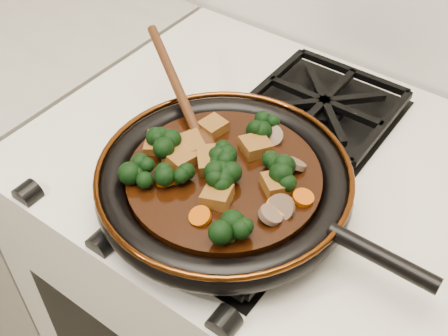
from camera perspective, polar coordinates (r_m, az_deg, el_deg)
The scene contains 33 objects.
stove at distance 1.23m, azimuth 4.07°, elevation -14.38°, with size 0.76×0.60×0.90m, color silver.
burner_grate_front at distance 0.78m, azimuth 0.13°, elevation -4.10°, with size 0.23×0.23×0.03m, color black, non-canonical shape.
burner_grate_back at distance 0.96m, azimuth 10.09°, elevation 6.23°, with size 0.23×0.23×0.03m, color black, non-canonical shape.
skillet at distance 0.77m, azimuth 0.12°, elevation -1.44°, with size 0.48×0.36×0.05m.
braising_sauce at distance 0.77m, azimuth 0.00°, elevation -1.11°, with size 0.27×0.27×0.02m, color black.
tofu_cube_0 at distance 0.79m, azimuth -3.64°, elevation 2.15°, with size 0.04×0.04×0.02m, color brown.
tofu_cube_1 at distance 0.72m, azimuth -0.69°, elevation -2.90°, with size 0.04×0.04×0.02m, color brown.
tofu_cube_2 at distance 0.80m, azimuth -6.59°, elevation 2.44°, with size 0.04×0.04×0.02m, color brown.
tofu_cube_3 at distance 0.77m, azimuth -1.02°, elevation 0.74°, with size 0.04×0.04×0.02m, color brown.
tofu_cube_4 at distance 0.74m, azimuth 5.39°, elevation -1.66°, with size 0.04×0.04×0.02m, color brown.
tofu_cube_5 at distance 0.82m, azimuth -1.09°, elevation 4.19°, with size 0.03×0.03×0.02m, color brown.
tofu_cube_6 at distance 0.77m, azimuth -4.42°, elevation 0.94°, with size 0.04×0.04×0.02m, color brown.
tofu_cube_7 at distance 0.79m, azimuth 3.21°, elevation 2.19°, with size 0.04×0.04×0.02m, color brown.
broccoli_floret_0 at distance 0.75m, azimuth -4.98°, elevation -0.98°, with size 0.06×0.06×0.05m, color black, non-canonical shape.
broccoli_floret_1 at distance 0.75m, azimuth 5.10°, elevation -0.36°, with size 0.06×0.06×0.05m, color black, non-canonical shape.
broccoli_floret_2 at distance 0.68m, azimuth 0.69°, elevation -6.65°, with size 0.06×0.06×0.05m, color black, non-canonical shape.
broccoli_floret_3 at distance 0.73m, azimuth -1.15°, elevation -1.78°, with size 0.06×0.06×0.06m, color black, non-canonical shape.
broccoli_floret_4 at distance 0.82m, azimuth 3.92°, elevation 4.04°, with size 0.06×0.06×0.05m, color black, non-canonical shape.
broccoli_floret_5 at distance 0.74m, azimuth 0.46°, elevation -0.55°, with size 0.06×0.06×0.06m, color black, non-canonical shape.
broccoli_floret_6 at distance 0.79m, azimuth -6.14°, elevation 2.33°, with size 0.06×0.06×0.06m, color black, non-canonical shape.
broccoli_floret_7 at distance 0.77m, azimuth -0.25°, elevation 0.75°, with size 0.06×0.06×0.05m, color black, non-canonical shape.
broccoli_floret_8 at distance 0.76m, azimuth -8.31°, elevation -0.61°, with size 0.06×0.06×0.05m, color black, non-canonical shape.
broccoli_floret_9 at distance 0.74m, azimuth 5.98°, elevation -1.12°, with size 0.06×0.06×0.05m, color black, non-canonical shape.
carrot_coin_0 at distance 0.72m, azimuth 5.47°, elevation -3.96°, with size 0.03×0.03×0.01m, color #BB4C05.
carrot_coin_1 at distance 0.75m, azimuth -5.90°, elevation -1.16°, with size 0.03×0.03×0.01m, color #BB4C05.
carrot_coin_2 at distance 0.70m, azimuth -2.44°, elevation -4.94°, with size 0.03×0.03×0.01m, color #BB4C05.
carrot_coin_3 at distance 0.78m, azimuth -5.35°, elevation 1.16°, with size 0.03×0.03×0.01m, color #BB4C05.
carrot_coin_4 at distance 0.73m, azimuth 8.04°, elevation -3.01°, with size 0.03×0.03×0.01m, color #BB4C05.
mushroom_slice_0 at distance 0.81m, azimuth 4.92°, elevation 3.27°, with size 0.03×0.03×0.01m, color brown.
mushroom_slice_1 at distance 0.71m, azimuth 5.80°, elevation -4.00°, with size 0.04×0.04×0.01m, color brown.
mushroom_slice_2 at distance 0.71m, azimuth 4.74°, elevation -4.77°, with size 0.03×0.03×0.01m, color brown.
mushroom_slice_3 at distance 0.77m, azimuth 7.25°, elevation 0.44°, with size 0.03×0.03×0.01m, color brown.
wooden_spoon at distance 0.84m, azimuth -3.97°, elevation 6.36°, with size 0.14×0.10×0.23m.
Camera 1 is at (0.30, 1.14, 1.50)m, focal length 45.00 mm.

